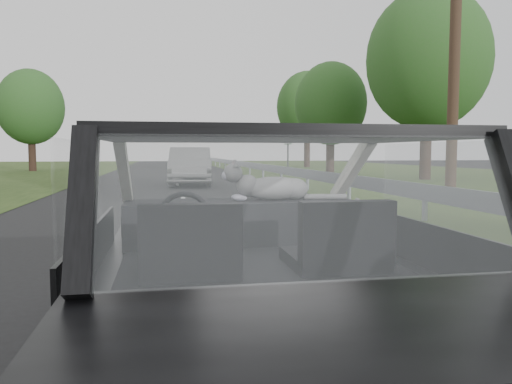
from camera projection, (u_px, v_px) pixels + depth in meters
name	position (u px, v px, depth m)	size (l,w,h in m)	color
ground	(257.00, 378.00, 2.96)	(140.00, 140.00, 0.00)	black
subject_car	(257.00, 258.00, 2.90)	(1.80, 4.00, 1.45)	black
dashboard	(240.00, 222.00, 3.51)	(1.58, 0.45, 0.30)	black
driver_seat	(190.00, 243.00, 2.53)	(0.50, 0.72, 0.42)	black
passenger_seat	(340.00, 238.00, 2.68)	(0.50, 0.72, 0.42)	black
steering_wheel	(185.00, 219.00, 3.14)	(0.36, 0.36, 0.04)	black
cat	(274.00, 187.00, 3.52)	(0.64, 0.20, 0.29)	gray
guardrail	(345.00, 180.00, 13.49)	(0.05, 90.00, 0.32)	gray
other_car	(190.00, 166.00, 20.24)	(1.83, 4.64, 1.53)	#B1B1B1
highway_sign	(288.00, 155.00, 29.78)	(0.09, 0.93, 2.34)	#146320
utility_pole	(455.00, 36.00, 12.79)	(0.28, 0.28, 8.60)	#493423
tree_1	(427.00, 87.00, 23.69)	(5.80, 5.80, 8.78)	#2B5D21
tree_2	(331.00, 120.00, 29.35)	(4.23, 4.23, 6.41)	#2B5D21
tree_3	(307.00, 121.00, 43.72)	(5.37, 5.37, 8.13)	#2B5D21
tree_6	(31.00, 122.00, 34.30)	(4.49, 4.49, 6.80)	#2B5D21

